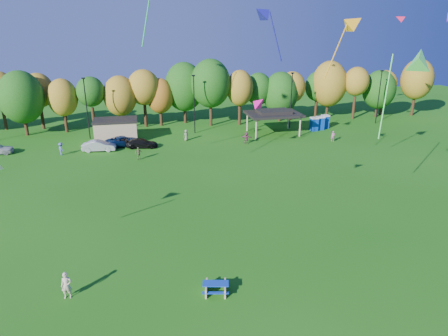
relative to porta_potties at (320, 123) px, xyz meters
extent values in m
plane|color=#19600F|center=(-22.46, -38.02, -1.10)|extent=(160.00, 160.00, 0.00)
cylinder|color=black|center=(-50.49, 10.91, 0.96)|extent=(0.50, 0.50, 4.12)
cylinder|color=black|center=(-46.21, 6.18, 0.68)|extent=(0.50, 0.50, 3.56)
ellipsoid|color=#144C0F|center=(-46.21, 6.18, 4.84)|extent=(6.62, 6.62, 8.00)
cylinder|color=black|center=(-44.58, 10.23, 0.80)|extent=(0.50, 0.50, 3.79)
ellipsoid|color=olive|center=(-44.58, 10.23, 5.22)|extent=(4.94, 4.94, 5.58)
cylinder|color=black|center=(-40.47, 6.99, 0.57)|extent=(0.50, 0.50, 3.34)
ellipsoid|color=olive|center=(-40.47, 6.99, 4.47)|extent=(4.61, 4.61, 5.88)
cylinder|color=black|center=(-36.18, 6.83, 0.81)|extent=(0.50, 0.50, 3.82)
ellipsoid|color=#144C0F|center=(-36.18, 6.83, 5.26)|extent=(4.43, 4.43, 4.73)
cylinder|color=black|center=(-31.76, 7.48, 0.53)|extent=(0.50, 0.50, 3.25)
ellipsoid|color=olive|center=(-31.76, 7.48, 4.32)|extent=(5.33, 5.33, 6.53)
cylinder|color=black|center=(-27.91, 8.05, 0.88)|extent=(0.50, 0.50, 3.96)
ellipsoid|color=olive|center=(-27.91, 8.05, 5.51)|extent=(5.31, 5.31, 5.82)
cylinder|color=black|center=(-25.31, 8.32, 0.43)|extent=(0.50, 0.50, 3.05)
ellipsoid|color=#995914|center=(-25.31, 8.32, 3.98)|extent=(4.54, 4.54, 5.87)
cylinder|color=black|center=(-21.04, 9.51, 0.79)|extent=(0.50, 0.50, 3.77)
ellipsoid|color=#144C0F|center=(-21.04, 9.51, 5.19)|extent=(6.69, 6.69, 8.35)
cylinder|color=black|center=(-17.00, 6.52, 1.04)|extent=(0.50, 0.50, 4.28)
ellipsoid|color=#144C0F|center=(-17.00, 6.52, 6.04)|extent=(6.64, 6.64, 8.01)
cylinder|color=black|center=(-12.04, 6.19, 0.78)|extent=(0.50, 0.50, 3.76)
ellipsoid|color=olive|center=(-12.04, 6.19, 5.17)|extent=(4.49, 4.49, 6.02)
cylinder|color=black|center=(-8.17, 8.23, 0.62)|extent=(0.50, 0.50, 3.43)
ellipsoid|color=#144C0F|center=(-8.17, 8.23, 4.62)|extent=(4.77, 4.77, 5.63)
cylinder|color=black|center=(-4.34, 7.37, 0.38)|extent=(0.50, 0.50, 2.95)
ellipsoid|color=#144C0F|center=(-4.34, 7.37, 3.83)|extent=(6.14, 6.14, 7.54)
cylinder|color=black|center=(-2.07, 7.84, 0.66)|extent=(0.50, 0.50, 3.52)
ellipsoid|color=olive|center=(-2.07, 7.84, 4.77)|extent=(4.78, 4.78, 5.53)
cylinder|color=black|center=(3.60, 9.49, 0.60)|extent=(0.50, 0.50, 3.39)
ellipsoid|color=#144C0F|center=(3.60, 9.49, 4.55)|extent=(4.54, 4.54, 5.46)
cylinder|color=black|center=(5.24, 8.21, 0.76)|extent=(0.50, 0.50, 3.72)
ellipsoid|color=olive|center=(5.24, 8.21, 5.10)|extent=(6.32, 6.32, 8.24)
cylinder|color=black|center=(9.53, 6.25, 0.93)|extent=(0.50, 0.50, 4.06)
ellipsoid|color=olive|center=(9.53, 6.25, 5.67)|extent=(4.50, 4.50, 5.13)
cylinder|color=black|center=(14.61, 6.79, 0.43)|extent=(0.50, 0.50, 3.05)
ellipsoid|color=#144C0F|center=(14.61, 6.79, 3.99)|extent=(5.97, 5.97, 7.05)
cylinder|color=black|center=(16.53, 8.33, 0.68)|extent=(0.50, 0.50, 3.55)
ellipsoid|color=olive|center=(16.53, 8.33, 4.83)|extent=(4.60, 4.60, 4.99)
cylinder|color=black|center=(22.05, 6.49, 0.94)|extent=(0.50, 0.50, 4.07)
ellipsoid|color=olive|center=(22.05, 6.49, 5.68)|extent=(5.83, 5.83, 7.42)
cylinder|color=black|center=(-36.46, 1.98, 3.40)|extent=(0.16, 0.16, 9.00)
cube|color=black|center=(-36.46, 1.98, 7.90)|extent=(0.50, 0.25, 0.18)
cylinder|color=black|center=(-20.46, 1.98, 3.40)|extent=(0.16, 0.16, 9.00)
cube|color=black|center=(-20.46, 1.98, 7.90)|extent=(0.50, 0.25, 0.18)
cylinder|color=black|center=(-4.46, 1.98, 3.40)|extent=(0.16, 0.16, 9.00)
cube|color=black|center=(-4.46, 1.98, 7.90)|extent=(0.50, 0.25, 0.18)
cylinder|color=black|center=(11.54, 1.98, 3.40)|extent=(0.16, 0.16, 9.00)
cube|color=black|center=(11.54, 1.98, 7.90)|extent=(0.50, 0.25, 0.18)
cube|color=tan|center=(-32.46, -0.02, 0.40)|extent=(6.00, 4.00, 3.00)
cube|color=black|center=(-32.46, -0.02, 2.03)|extent=(6.30, 4.30, 0.25)
cylinder|color=tan|center=(-11.96, -3.52, 0.40)|extent=(0.24, 0.24, 3.00)
cylinder|color=tan|center=(-4.96, -3.52, 0.40)|extent=(0.24, 0.24, 3.00)
cylinder|color=tan|center=(-11.96, 1.48, 0.40)|extent=(0.24, 0.24, 3.00)
cylinder|color=tan|center=(-4.96, 1.48, 0.40)|extent=(0.24, 0.24, 3.00)
cube|color=black|center=(-8.46, -1.02, 2.05)|extent=(8.20, 6.20, 0.35)
cube|color=black|center=(-8.46, -1.02, 2.45)|extent=(5.00, 3.50, 0.45)
cube|color=#0C379D|center=(-1.30, -0.61, -0.10)|extent=(1.10, 1.10, 2.00)
cube|color=silver|center=(-1.30, -0.61, 0.99)|extent=(1.15, 1.15, 0.18)
cube|color=#0C379D|center=(0.00, -0.14, -0.10)|extent=(1.10, 1.10, 2.00)
cube|color=silver|center=(0.00, -0.14, 0.99)|extent=(1.15, 1.15, 0.18)
cube|color=#0C379D|center=(1.30, 0.75, -0.10)|extent=(1.10, 1.10, 2.00)
cube|color=silver|center=(1.30, 0.75, 0.99)|extent=(1.15, 1.15, 0.18)
cube|color=tan|center=(-25.68, -38.34, -0.77)|extent=(0.40, 1.32, 0.66)
cube|color=tan|center=(-24.52, -38.60, -0.77)|extent=(0.40, 1.32, 0.66)
cube|color=#133AA9|center=(-25.10, -38.47, -0.41)|extent=(1.76, 1.03, 0.05)
cube|color=#133AA9|center=(-25.22, -39.03, -0.70)|extent=(1.66, 0.58, 0.05)
cube|color=#133AA9|center=(-24.98, -37.92, -0.70)|extent=(1.66, 0.58, 0.05)
imported|color=beige|center=(-34.21, -36.98, -0.21)|extent=(0.66, 0.44, 1.78)
imported|color=#AAAAB0|center=(-34.60, -4.93, -0.36)|extent=(4.58, 1.95, 1.47)
imported|color=#0D2550|center=(-31.38, -2.99, -0.40)|extent=(5.48, 3.78, 1.39)
imported|color=black|center=(-28.92, -4.53, -0.46)|extent=(4.61, 2.36, 1.28)
imported|color=#86385D|center=(-14.05, -5.57, -0.27)|extent=(1.60, 1.12, 1.66)
imported|color=#4A5AA3|center=(-39.34, -5.74, -0.25)|extent=(1.14, 1.25, 1.69)
imported|color=#686A41|center=(-29.42, -9.88, -0.28)|extent=(1.02, 0.56, 1.64)
imported|color=#76855B|center=(-22.37, -2.14, -0.28)|extent=(0.96, 0.85, 1.64)
imported|color=#B65690|center=(-1.28, -7.25, -0.32)|extent=(0.67, 0.58, 1.55)
cone|color=#CE0B75|center=(-20.64, -32.46, 9.82)|extent=(1.46, 1.51, 1.21)
cone|color=#52E856|center=(-7.94, -31.99, 12.67)|extent=(3.21, 3.29, 2.65)
cylinder|color=#52E856|center=(-9.29, -30.39, 9.52)|extent=(1.68, 1.97, 6.61)
cone|color=navy|center=(-19.26, -27.67, 15.92)|extent=(1.91, 1.69, 1.64)
cylinder|color=navy|center=(-18.12, -28.05, 14.12)|extent=(1.42, 0.56, 3.79)
cone|color=orange|center=(-10.80, -26.96, 15.21)|extent=(2.05, 1.60, 2.06)
cylinder|color=orange|center=(-12.30, -27.00, 12.96)|extent=(1.81, 0.15, 4.73)
cone|color=red|center=(4.55, -10.83, 15.89)|extent=(1.81, 1.72, 1.47)
cylinder|color=#19C251|center=(-27.63, -22.63, 16.58)|extent=(1.65, 1.99, 6.61)
camera|label=1|loc=(-29.14, -59.39, 14.88)|focal=32.00mm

